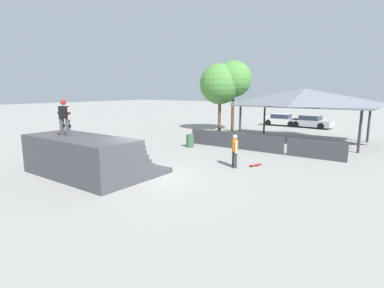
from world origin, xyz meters
TOP-DOWN VIEW (x-y plane):
  - ground_plane at (0.00, 0.00)m, footprint 160.00×160.00m
  - quarter_pipe_ramp at (-2.56, -1.21)m, footprint 5.73×4.01m
  - skater_on_deck at (-3.46, -1.60)m, footprint 0.69×0.33m
  - skateboard_on_deck at (-3.80, -1.51)m, footprint 0.79×0.30m
  - bystander_walking at (2.19, 3.92)m, footprint 0.49×0.58m
  - skateboard_on_ground at (2.96, 4.72)m, footprint 0.45×0.80m
  - barrier_fence at (1.55, 8.25)m, footprint 10.09×0.12m
  - pavilion_shelter at (2.66, 13.77)m, footprint 9.44×5.50m
  - tree_beside_pavilion at (-5.36, 15.09)m, footprint 3.71×3.71m
  - tree_far_back at (-4.41, 15.90)m, footprint 3.33×3.33m
  - trash_bin at (-2.77, 6.94)m, footprint 0.52×0.52m
  - parked_car_white at (-2.14, 22.84)m, footprint 4.03×1.79m
  - parked_car_silver at (0.95, 22.73)m, footprint 4.27×2.16m

SIDE VIEW (x-z plane):
  - ground_plane at x=0.00m, z-range 0.00..0.00m
  - skateboard_on_ground at x=2.96m, z-range 0.01..0.10m
  - trash_bin at x=-2.77m, z-range 0.00..0.85m
  - barrier_fence at x=1.55m, z-range 0.00..1.05m
  - parked_car_white at x=-2.14m, z-range -0.04..1.24m
  - parked_car_silver at x=0.95m, z-range -0.03..1.24m
  - quarter_pipe_ramp at x=-2.56m, z-range -0.09..1.68m
  - bystander_walking at x=2.19m, z-range 0.09..1.73m
  - skateboard_on_deck at x=-3.80m, z-range 1.78..1.87m
  - skater_on_deck at x=-3.46m, z-range 1.89..3.49m
  - pavilion_shelter at x=2.66m, z-range 1.29..5.20m
  - tree_beside_pavilion at x=-5.36m, z-range 1.23..7.43m
  - tree_far_back at x=-4.41m, z-range 1.54..8.00m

